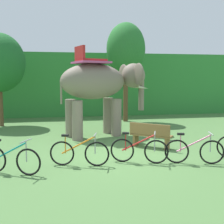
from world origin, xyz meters
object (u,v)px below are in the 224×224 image
at_px(bike_red, 139,150).
at_px(bike_pink, 194,151).
at_px(bike_orange, 79,153).
at_px(wooden_bench, 150,135).
at_px(tree_center, 126,50).
at_px(bike_teal, 11,159).
at_px(elephant, 101,85).

distance_m(bike_red, bike_pink, 1.60).
relative_size(bike_orange, bike_pink, 1.00).
height_order(bike_orange, bike_red, same).
bearing_deg(wooden_bench, tree_center, 85.01).
height_order(bike_teal, bike_red, same).
bearing_deg(elephant, wooden_bench, -60.50).
xyz_separation_m(bike_orange, bike_pink, (3.30, -0.39, 0.00)).
xyz_separation_m(bike_orange, wooden_bench, (2.64, 1.67, 0.09)).
distance_m(elephant, bike_orange, 4.74).
relative_size(tree_center, bike_orange, 3.35).
bearing_deg(bike_pink, bike_orange, 173.22).
height_order(bike_red, wooden_bench, bike_red).
bearing_deg(bike_red, bike_orange, 179.43).
bearing_deg(bike_orange, bike_red, -0.57).
bearing_deg(bike_red, wooden_bench, 61.98).
distance_m(bike_teal, wooden_bench, 4.89).
height_order(bike_teal, wooden_bench, bike_teal).
bearing_deg(bike_pink, bike_red, 166.42).
relative_size(bike_teal, bike_red, 0.97).
xyz_separation_m(bike_teal, bike_pink, (5.10, -0.02, 0.00)).
bearing_deg(bike_red, bike_pink, -13.58).
distance_m(tree_center, wooden_bench, 7.37).
bearing_deg(bike_pink, elephant, 114.49).
height_order(tree_center, wooden_bench, tree_center).
bearing_deg(elephant, tree_center, 62.77).
relative_size(tree_center, bike_pink, 3.36).
xyz_separation_m(tree_center, bike_red, (-1.46, -8.10, -3.69)).
height_order(bike_red, bike_pink, same).
bearing_deg(wooden_bench, elephant, 119.50).
distance_m(tree_center, bike_red, 9.02).
distance_m(tree_center, bike_orange, 9.44).
distance_m(bike_pink, wooden_bench, 2.16).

